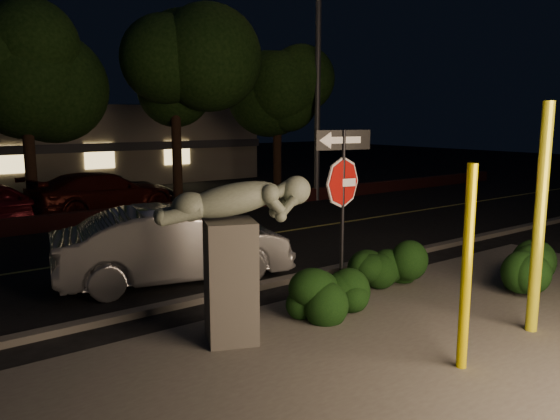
% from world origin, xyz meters
% --- Properties ---
extents(ground, '(90.00, 90.00, 0.00)m').
position_xyz_m(ground, '(0.00, 10.00, 0.00)').
color(ground, black).
rests_on(ground, ground).
extents(patio, '(14.00, 6.00, 0.02)m').
position_xyz_m(patio, '(0.00, -1.00, 0.01)').
color(patio, '#4C4944').
rests_on(patio, ground).
extents(road, '(80.00, 8.00, 0.01)m').
position_xyz_m(road, '(0.00, 7.00, 0.01)').
color(road, black).
rests_on(road, ground).
extents(lane_marking, '(80.00, 0.12, 0.00)m').
position_xyz_m(lane_marking, '(0.00, 7.00, 0.02)').
color(lane_marking, '#B4AA48').
rests_on(lane_marking, road).
extents(curb, '(80.00, 0.25, 0.12)m').
position_xyz_m(curb, '(0.00, 2.90, 0.06)').
color(curb, '#4C4944').
rests_on(curb, ground).
extents(brick_wall, '(40.00, 0.35, 0.50)m').
position_xyz_m(brick_wall, '(0.00, 11.30, 0.25)').
color(brick_wall, '#4A1917').
rests_on(brick_wall, ground).
extents(parking_lot, '(40.00, 12.00, 0.01)m').
position_xyz_m(parking_lot, '(0.00, 17.00, 0.01)').
color(parking_lot, black).
rests_on(parking_lot, ground).
extents(building, '(22.00, 10.20, 4.00)m').
position_xyz_m(building, '(0.00, 24.99, 2.00)').
color(building, '#74685C').
rests_on(building, ground).
extents(tree_far_b, '(5.20, 5.20, 8.41)m').
position_xyz_m(tree_far_b, '(-2.50, 13.20, 6.05)').
color(tree_far_b, black).
rests_on(tree_far_b, ground).
extents(tree_far_c, '(4.80, 4.80, 7.84)m').
position_xyz_m(tree_far_c, '(2.50, 12.80, 5.66)').
color(tree_far_c, black).
rests_on(tree_far_c, ground).
extents(tree_far_d, '(4.40, 4.40, 7.42)m').
position_xyz_m(tree_far_d, '(7.50, 13.30, 5.42)').
color(tree_far_d, black).
rests_on(tree_far_d, ground).
extents(yellow_pole_left, '(0.14, 0.14, 2.80)m').
position_xyz_m(yellow_pole_left, '(-0.40, -1.63, 1.40)').
color(yellow_pole_left, '#FFE804').
rests_on(yellow_pole_left, ground).
extents(yellow_pole_right, '(0.18, 0.18, 3.63)m').
position_xyz_m(yellow_pole_right, '(1.62, -1.51, 1.81)').
color(yellow_pole_right, yellow).
rests_on(yellow_pole_right, ground).
extents(signpost, '(1.06, 0.25, 3.17)m').
position_xyz_m(signpost, '(-0.04, 1.15, 2.25)').
color(signpost, black).
rests_on(signpost, ground).
extents(sculpture, '(2.30, 1.40, 2.51)m').
position_xyz_m(sculpture, '(-2.38, 1.02, 1.55)').
color(sculpture, '#4C4944').
rests_on(sculpture, ground).
extents(hedge_center, '(1.96, 1.26, 0.94)m').
position_xyz_m(hedge_center, '(-0.40, 0.90, 0.47)').
color(hedge_center, black).
rests_on(hedge_center, ground).
extents(hedge_right, '(1.90, 1.39, 1.12)m').
position_xyz_m(hedge_right, '(1.56, 1.48, 0.56)').
color(hedge_right, black).
rests_on(hedge_right, ground).
extents(hedge_far_right, '(1.79, 1.42, 1.09)m').
position_xyz_m(hedge_far_right, '(3.56, -0.34, 0.54)').
color(hedge_far_right, black).
rests_on(hedge_far_right, ground).
extents(streetlight, '(1.70, 0.63, 11.43)m').
position_xyz_m(streetlight, '(7.72, 11.16, 6.80)').
color(streetlight, '#4E4E53').
rests_on(streetlight, ground).
extents(silver_sedan, '(5.02, 2.67, 1.57)m').
position_xyz_m(silver_sedan, '(-1.75, 4.34, 0.79)').
color(silver_sedan, silver).
rests_on(silver_sedan, ground).
extents(parked_car_darkred, '(5.49, 2.97, 1.51)m').
position_xyz_m(parked_car_darkred, '(-0.23, 13.14, 0.76)').
color(parked_car_darkred, '#46100A').
rests_on(parked_car_darkred, ground).
extents(parked_car_dark, '(4.71, 2.52, 1.26)m').
position_xyz_m(parked_car_dark, '(0.68, 14.42, 0.63)').
color(parked_car_dark, black).
rests_on(parked_car_dark, ground).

